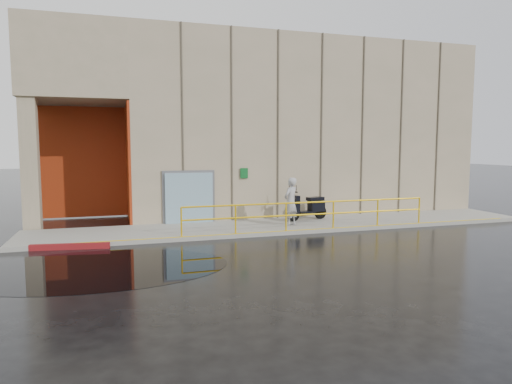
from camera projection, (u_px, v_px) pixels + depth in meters
ground at (216, 262)px, 12.67m from camera, size 120.00×120.00×0.00m
sidewalk at (290, 225)px, 18.12m from camera, size 20.00×3.00×0.15m
building at (265, 127)px, 24.19m from camera, size 20.00×10.17×8.00m
guardrail at (310, 215)px, 16.85m from camera, size 9.56×0.06×1.03m
person at (291, 202)px, 17.55m from camera, size 0.81×0.75×1.86m
scooter at (308, 199)px, 18.88m from camera, size 1.99×1.04×1.51m
red_curb at (70, 246)px, 14.24m from camera, size 2.40×0.54×0.18m
puddle at (95, 269)px, 11.97m from camera, size 7.26×4.72×0.01m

